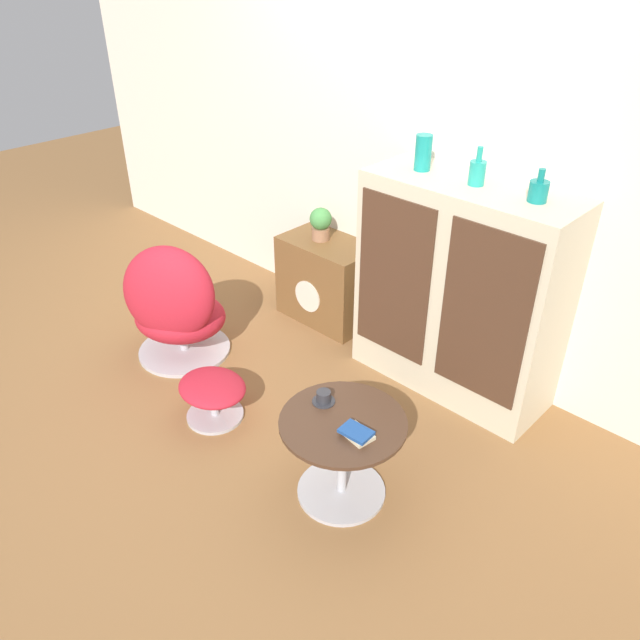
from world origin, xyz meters
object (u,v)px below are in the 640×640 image
object	(u,v)px
vase_inner_left	(477,172)
tv_console	(327,280)
ottoman	(213,392)
potted_plant	(321,223)
vase_leftmost	(423,153)
coffee_table	(342,450)
teacup	(324,398)
book_stack	(357,433)
vase_inner_right	(539,190)
sideboard	(459,291)
egg_chair	(175,307)

from	to	relation	value
vase_inner_left	tv_console	bearing A→B (deg)	178.11
ottoman	potted_plant	size ratio (longest dim) A/B	1.84
potted_plant	vase_leftmost	bearing A→B (deg)	-2.58
coffee_table	vase_inner_left	xyz separation A→B (m)	(-0.12, 1.11, 1.02)
ottoman	vase_leftmost	world-z (taller)	vase_leftmost
tv_console	teacup	xyz separation A→B (m)	(1.01, -1.10, 0.19)
tv_console	book_stack	bearing A→B (deg)	-42.66
ottoman	coffee_table	xyz separation A→B (m)	(0.88, 0.07, 0.10)
coffee_table	teacup	world-z (taller)	teacup
vase_leftmost	teacup	bearing A→B (deg)	-74.50
coffee_table	vase_inner_right	world-z (taller)	vase_inner_right
ottoman	vase_leftmost	xyz separation A→B (m)	(0.43, 1.18, 1.15)
ottoman	vase_inner_left	xyz separation A→B (m)	(0.76, 1.18, 1.12)
vase_leftmost	vase_inner_left	distance (m)	0.33
coffee_table	book_stack	world-z (taller)	book_stack
sideboard	book_stack	distance (m)	1.17
egg_chair	tv_console	bearing A→B (deg)	71.01
vase_inner_left	coffee_table	bearing A→B (deg)	-83.70
vase_inner_right	potted_plant	world-z (taller)	vase_inner_right
egg_chair	teacup	xyz separation A→B (m)	(1.35, -0.11, 0.11)
vase_inner_right	book_stack	bearing A→B (deg)	-94.95
sideboard	ottoman	xyz separation A→B (m)	(-0.75, -1.18, -0.44)
tv_console	egg_chair	world-z (taller)	egg_chair
egg_chair	potted_plant	bearing A→B (deg)	74.36
sideboard	vase_inner_left	distance (m)	0.68
vase_leftmost	vase_inner_right	xyz separation A→B (m)	(0.66, 0.00, -0.04)
vase_leftmost	tv_console	bearing A→B (deg)	177.24
teacup	book_stack	xyz separation A→B (m)	(0.26, -0.07, -0.01)
sideboard	coffee_table	size ratio (longest dim) A/B	2.12
tv_console	egg_chair	bearing A→B (deg)	-108.99
vase_inner_right	teacup	bearing A→B (deg)	-108.75
sideboard	potted_plant	bearing A→B (deg)	177.97
vase_inner_left	book_stack	size ratio (longest dim) A/B	1.28
egg_chair	coffee_table	distance (m)	1.52
tv_console	vase_inner_left	bearing A→B (deg)	-1.89
teacup	egg_chair	bearing A→B (deg)	175.46
sideboard	teacup	world-z (taller)	sideboard
coffee_table	teacup	bearing A→B (deg)	166.55
ottoman	book_stack	xyz separation A→B (m)	(0.99, 0.04, 0.29)
vase_leftmost	vase_inner_right	size ratio (longest dim) A/B	1.19
tv_console	egg_chair	distance (m)	1.06
teacup	vase_inner_right	bearing A→B (deg)	71.25
egg_chair	potted_plant	distance (m)	1.09
ottoman	book_stack	bearing A→B (deg)	2.42
potted_plant	book_stack	world-z (taller)	potted_plant
egg_chair	sideboard	bearing A→B (deg)	34.86
sideboard	potted_plant	size ratio (longest dim) A/B	5.66
tv_console	coffee_table	xyz separation A→B (m)	(1.16, -1.14, -0.01)
tv_console	ottoman	size ratio (longest dim) A/B	1.59
potted_plant	book_stack	size ratio (longest dim) A/B	1.46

